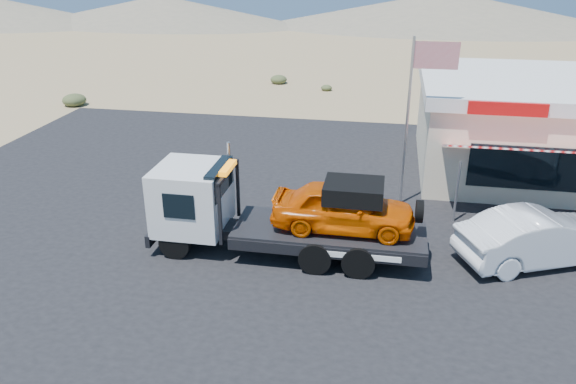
% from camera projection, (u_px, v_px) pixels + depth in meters
% --- Properties ---
extents(ground, '(120.00, 120.00, 0.00)m').
position_uv_depth(ground, '(246.00, 251.00, 17.43)').
color(ground, '#9D8659').
rests_on(ground, ground).
extents(asphalt_lot, '(32.00, 24.00, 0.02)m').
position_uv_depth(asphalt_lot, '(322.00, 215.00, 19.81)').
color(asphalt_lot, black).
rests_on(asphalt_lot, ground).
extents(tow_truck, '(8.15, 2.42, 2.73)m').
position_uv_depth(tow_truck, '(280.00, 209.00, 16.82)').
color(tow_truck, black).
rests_on(tow_truck, asphalt_lot).
extents(white_sedan, '(5.12, 3.50, 1.60)m').
position_uv_depth(white_sedan, '(540.00, 238.00, 16.51)').
color(white_sedan, silver).
rests_on(white_sedan, asphalt_lot).
extents(jerky_store, '(10.40, 9.97, 3.90)m').
position_uv_depth(jerky_store, '(547.00, 126.00, 23.01)').
color(jerky_store, beige).
rests_on(jerky_store, asphalt_lot).
extents(flagpole, '(1.55, 0.10, 6.00)m').
position_uv_depth(flagpole, '(415.00, 104.00, 19.19)').
color(flagpole, '#99999E').
rests_on(flagpole, asphalt_lot).
extents(desert_scrub, '(22.09, 34.96, 0.75)m').
position_uv_depth(desert_scrub, '(34.00, 126.00, 28.80)').
color(desert_scrub, '#3C4726').
rests_on(desert_scrub, ground).
extents(distant_hills, '(126.00, 48.00, 4.20)m').
position_uv_depth(distant_hills, '(280.00, 11.00, 68.12)').
color(distant_hills, '#726B59').
rests_on(distant_hills, ground).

